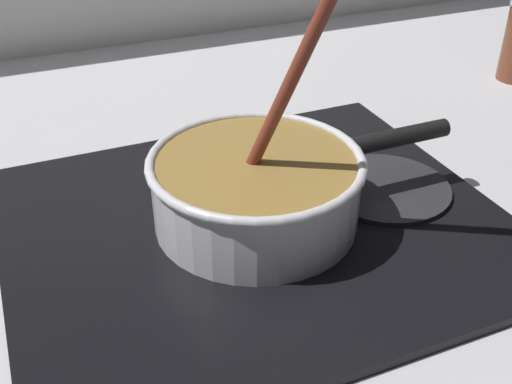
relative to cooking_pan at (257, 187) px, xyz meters
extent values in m
cube|color=#B7B7BC|center=(-0.06, -0.09, -0.08)|extent=(2.40, 1.60, 0.04)
cube|color=black|center=(0.00, 0.00, -0.05)|extent=(0.56, 0.48, 0.01)
torus|color=#592D0C|center=(0.00, 0.00, -0.04)|extent=(0.16, 0.16, 0.01)
cylinder|color=#262628|center=(0.17, 0.00, -0.04)|extent=(0.16, 0.16, 0.01)
cylinder|color=silver|center=(0.00, 0.00, -0.01)|extent=(0.23, 0.23, 0.08)
cylinder|color=olive|center=(0.00, 0.00, 0.00)|extent=(0.22, 0.22, 0.07)
torus|color=silver|center=(0.00, 0.00, 0.03)|extent=(0.24, 0.24, 0.01)
cylinder|color=black|center=(0.18, 0.00, 0.03)|extent=(0.14, 0.02, 0.02)
cylinder|color=#E5CC7A|center=(0.06, 0.04, 0.02)|extent=(0.03, 0.03, 0.01)
cylinder|color=#EDD88C|center=(-0.04, 0.08, 0.02)|extent=(0.04, 0.04, 0.01)
cylinder|color=#E5CC7A|center=(0.04, -0.01, 0.02)|extent=(0.03, 0.03, 0.01)
cylinder|color=#E5CC7A|center=(0.01, -0.04, 0.02)|extent=(0.03, 0.03, 0.01)
cylinder|color=#E5CC7A|center=(0.00, 0.02, 0.02)|extent=(0.03, 0.03, 0.01)
cylinder|color=#E5CC7A|center=(0.02, 0.08, 0.02)|extent=(0.03, 0.03, 0.01)
cylinder|color=maroon|center=(0.02, -0.04, 0.15)|extent=(0.09, 0.11, 0.27)
cube|color=brown|center=(-0.01, 0.00, 0.02)|extent=(0.05, 0.05, 0.01)
camera|label=1|loc=(-0.23, -0.55, 0.37)|focal=44.09mm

